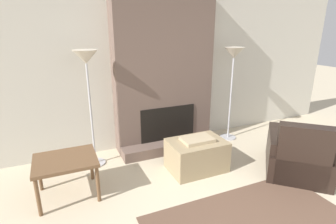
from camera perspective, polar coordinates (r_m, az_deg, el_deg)
wall_back at (r=4.52m, az=-1.92°, el=9.16°), size 7.70×0.06×2.60m
fireplace at (r=4.34m, az=-0.83°, el=7.92°), size 1.66×0.61×2.60m
ottoman at (r=3.86m, az=6.24°, el=-9.22°), size 0.80×0.56×0.50m
armchair at (r=4.16m, az=26.42°, el=-8.68°), size 1.28×1.29×0.84m
side_table at (r=3.41m, az=-21.40°, el=-10.40°), size 0.72×0.61×0.50m
floor_lamp_left at (r=3.79m, az=-17.29°, el=9.15°), size 0.34×0.34×1.70m
floor_lamp_right at (r=4.74m, az=14.06°, el=10.65°), size 0.34×0.34×1.67m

